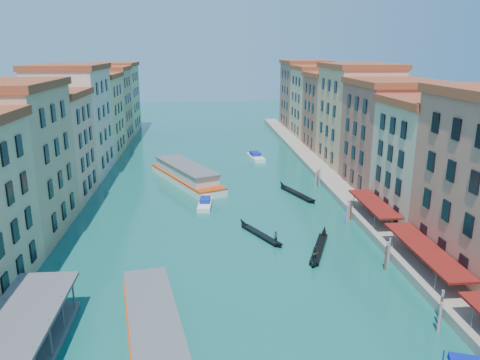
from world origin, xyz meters
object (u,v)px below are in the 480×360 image
object	(u,v)px
vaporetto_near	(153,326)
gondola_fore	(261,234)
vaporetto_far	(186,175)
gondola_right	(319,248)
vaporetto_stop	(21,346)

from	to	relation	value
vaporetto_near	gondola_fore	bearing A→B (deg)	50.11
gondola_fore	vaporetto_far	bearing A→B (deg)	84.54
vaporetto_far	gondola_right	size ratio (longest dim) A/B	2.00
vaporetto_stop	vaporetto_near	xyz separation A→B (m)	(10.00, 2.21, -0.18)
vaporetto_near	gondola_fore	world-z (taller)	vaporetto_near
vaporetto_stop	vaporetto_far	bearing A→B (deg)	77.02
gondola_right	vaporetto_far	bearing A→B (deg)	139.39
gondola_fore	gondola_right	xyz separation A→B (m)	(6.44, -5.28, 0.10)
vaporetto_near	gondola_right	bearing A→B (deg)	30.61
gondola_right	gondola_fore	bearing A→B (deg)	162.31
gondola_right	vaporetto_stop	bearing A→B (deg)	-125.29
vaporetto_near	gondola_fore	distance (m)	24.65
gondola_fore	gondola_right	distance (m)	8.33
vaporetto_near	vaporetto_far	bearing A→B (deg)	77.18
vaporetto_stop	vaporetto_near	world-z (taller)	vaporetto_stop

